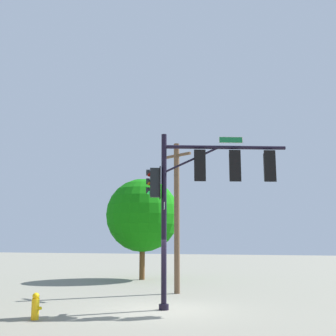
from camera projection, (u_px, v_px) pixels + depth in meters
name	position (u px, v px, depth m)	size (l,w,h in m)	color
ground_plane	(164.00, 310.00, 14.97)	(120.00, 120.00, 0.00)	gray
signal_pole_assembly	(203.00, 181.00, 15.86)	(5.16, 2.14, 6.51)	black
utility_pole	(177.00, 214.00, 20.24)	(1.66, 0.93, 7.24)	brown
fire_hydrant	(36.00, 306.00, 13.17)	(0.33, 0.24, 0.83)	yellow
tree_near	(143.00, 215.00, 27.23)	(4.76, 4.76, 6.49)	brown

